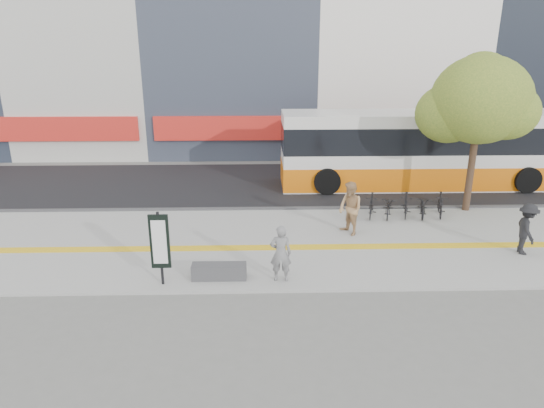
{
  "coord_description": "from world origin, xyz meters",
  "views": [
    {
      "loc": [
        -1.38,
        -13.9,
        6.64
      ],
      "look_at": [
        -0.96,
        2.0,
        1.31
      ],
      "focal_mm": 31.55,
      "sensor_mm": 36.0,
      "label": 1
    }
  ],
  "objects_px": {
    "pedestrian_tan": "(350,209)",
    "pedestrian_dark": "(526,229)",
    "bench": "(219,271)",
    "bus": "(420,152)",
    "street_tree": "(478,102)",
    "seated_woman": "(281,253)",
    "signboard": "(160,243)"
  },
  "relations": [
    {
      "from": "bench",
      "to": "pedestrian_dark",
      "type": "relative_size",
      "value": 0.93
    },
    {
      "from": "bench",
      "to": "seated_woman",
      "type": "relative_size",
      "value": 0.94
    },
    {
      "from": "bench",
      "to": "signboard",
      "type": "distance_m",
      "value": 1.94
    },
    {
      "from": "bus",
      "to": "pedestrian_tan",
      "type": "relative_size",
      "value": 6.87
    },
    {
      "from": "street_tree",
      "to": "bus",
      "type": "distance_m",
      "value": 4.68
    },
    {
      "from": "street_tree",
      "to": "bench",
      "type": "bearing_deg",
      "value": -148.38
    },
    {
      "from": "street_tree",
      "to": "pedestrian_tan",
      "type": "relative_size",
      "value": 3.25
    },
    {
      "from": "pedestrian_dark",
      "to": "pedestrian_tan",
      "type": "bearing_deg",
      "value": 81.64
    },
    {
      "from": "bench",
      "to": "pedestrian_tan",
      "type": "height_order",
      "value": "pedestrian_tan"
    },
    {
      "from": "pedestrian_tan",
      "to": "pedestrian_dark",
      "type": "xyz_separation_m",
      "value": [
        5.43,
        -1.84,
        -0.11
      ]
    },
    {
      "from": "seated_woman",
      "to": "bus",
      "type": "bearing_deg",
      "value": -122.67
    },
    {
      "from": "pedestrian_tan",
      "to": "bus",
      "type": "bearing_deg",
      "value": 117.03
    },
    {
      "from": "signboard",
      "to": "bus",
      "type": "height_order",
      "value": "bus"
    },
    {
      "from": "signboard",
      "to": "bus",
      "type": "bearing_deg",
      "value": 43.45
    },
    {
      "from": "pedestrian_tan",
      "to": "seated_woman",
      "type": "bearing_deg",
      "value": -64.33
    },
    {
      "from": "seated_woman",
      "to": "pedestrian_dark",
      "type": "bearing_deg",
      "value": -164.88
    },
    {
      "from": "bus",
      "to": "seated_woman",
      "type": "bearing_deg",
      "value": -126.0
    },
    {
      "from": "bench",
      "to": "bus",
      "type": "bearing_deg",
      "value": 47.26
    },
    {
      "from": "bench",
      "to": "street_tree",
      "type": "bearing_deg",
      "value": 31.62
    },
    {
      "from": "pedestrian_tan",
      "to": "bench",
      "type": "bearing_deg",
      "value": -80.32
    },
    {
      "from": "pedestrian_tan",
      "to": "pedestrian_dark",
      "type": "bearing_deg",
      "value": 43.81
    },
    {
      "from": "bus",
      "to": "pedestrian_dark",
      "type": "distance_m",
      "value": 8.26
    },
    {
      "from": "pedestrian_tan",
      "to": "pedestrian_dark",
      "type": "relative_size",
      "value": 1.13
    },
    {
      "from": "bench",
      "to": "pedestrian_dark",
      "type": "height_order",
      "value": "pedestrian_dark"
    },
    {
      "from": "pedestrian_dark",
      "to": "bus",
      "type": "bearing_deg",
      "value": 16.77
    },
    {
      "from": "pedestrian_dark",
      "to": "bench",
      "type": "bearing_deg",
      "value": 109.15
    },
    {
      "from": "bus",
      "to": "street_tree",
      "type": "bearing_deg",
      "value": -77.49
    },
    {
      "from": "signboard",
      "to": "pedestrian_tan",
      "type": "relative_size",
      "value": 1.13
    },
    {
      "from": "bus",
      "to": "bench",
      "type": "bearing_deg",
      "value": -132.74
    },
    {
      "from": "street_tree",
      "to": "pedestrian_dark",
      "type": "height_order",
      "value": "street_tree"
    },
    {
      "from": "bench",
      "to": "pedestrian_tan",
      "type": "relative_size",
      "value": 0.82
    },
    {
      "from": "pedestrian_tan",
      "to": "pedestrian_dark",
      "type": "distance_m",
      "value": 5.74
    }
  ]
}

